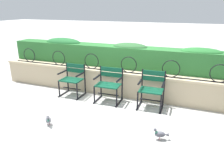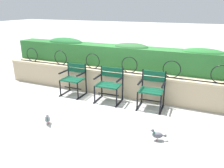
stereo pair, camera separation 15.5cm
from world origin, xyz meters
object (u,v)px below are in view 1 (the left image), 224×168
at_px(park_chair_right, 152,88).
at_px(pigeon_near_chairs, 160,134).
at_px(park_chair_centre, 109,83).
at_px(pigeon_far_side, 48,120).
at_px(park_chair_left, 73,78).

bearing_deg(park_chair_right, pigeon_near_chairs, -71.20).
bearing_deg(park_chair_right, park_chair_centre, -178.11).
relative_size(park_chair_right, pigeon_near_chairs, 3.04).
xyz_separation_m(park_chair_centre, pigeon_far_side, (-0.68, -1.58, -0.35)).
height_order(park_chair_centre, pigeon_far_side, park_chair_centre).
bearing_deg(pigeon_far_side, park_chair_centre, 66.51).
height_order(pigeon_near_chairs, pigeon_far_side, same).
relative_size(park_chair_right, pigeon_far_side, 3.54).
height_order(park_chair_right, pigeon_far_side, park_chair_right).
distance_m(park_chair_left, pigeon_far_side, 1.68).
bearing_deg(pigeon_near_chairs, pigeon_far_side, -172.22).
bearing_deg(pigeon_near_chairs, park_chair_right, 108.80).
relative_size(park_chair_left, pigeon_near_chairs, 2.92).
height_order(park_chair_left, pigeon_near_chairs, park_chair_left).
xyz_separation_m(park_chair_right, pigeon_far_side, (-1.74, -1.61, -0.35)).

